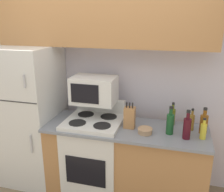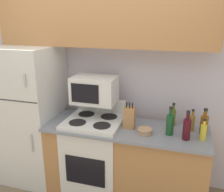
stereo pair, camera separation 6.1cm
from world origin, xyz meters
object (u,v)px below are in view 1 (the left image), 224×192
object	(u,v)px
knife_block	(130,117)
bottle_olive_oil	(172,116)
bottle_whiskey	(204,123)
bottle_wine_red	(187,128)
stove	(94,155)
bottle_wine_green	(170,123)
bottle_cooking_spray	(203,131)
refrigerator	(31,116)
bottle_vinegar	(192,122)
microwave	(94,90)
bowl	(145,131)

from	to	relation	value
knife_block	bottle_olive_oil	distance (m)	0.49
bottle_whiskey	bottle_wine_red	bearing A→B (deg)	-134.91
stove	bottle_wine_green	size ratio (longest dim) A/B	3.62
bottle_wine_red	knife_block	bearing A→B (deg)	170.10
stove	bottle_cooking_spray	size ratio (longest dim) A/B	4.93
refrigerator	bottle_olive_oil	world-z (taller)	refrigerator
bottle_wine_red	bottle_wine_green	world-z (taller)	same
refrigerator	knife_block	distance (m)	1.27
bottle_vinegar	microwave	bearing A→B (deg)	179.82
stove	bottle_wine_green	world-z (taller)	bottle_wine_green
stove	knife_block	world-z (taller)	knife_block
bowl	bottle_cooking_spray	bearing A→B (deg)	3.30
bottle_cooking_spray	bottle_whiskey	bearing A→B (deg)	85.40
bottle_vinegar	bottle_whiskey	bearing A→B (deg)	-23.73
stove	bottle_olive_oil	bearing A→B (deg)	13.08
bottle_whiskey	microwave	bearing A→B (deg)	177.40
refrigerator	bottle_olive_oil	distance (m)	1.72
bottle_cooking_spray	bowl	bearing A→B (deg)	-176.70
bowl	bottle_cooking_spray	size ratio (longest dim) A/B	0.71
bottle_olive_oil	bottle_vinegar	world-z (taller)	bottle_olive_oil
stove	bottle_wine_red	bearing A→B (deg)	-5.98
refrigerator	knife_block	bearing A→B (deg)	-3.30
bottle_wine_red	bottle_wine_green	bearing A→B (deg)	158.63
bottle_whiskey	knife_block	bearing A→B (deg)	-175.12
knife_block	bottle_wine_green	size ratio (longest dim) A/B	0.97
bottle_olive_oil	bottle_whiskey	xyz separation A→B (m)	(0.32, -0.14, 0.01)
microwave	bowl	bearing A→B (deg)	-19.21
bottle_wine_red	bottle_whiskey	size ratio (longest dim) A/B	1.07
refrigerator	bowl	xyz separation A→B (m)	(1.45, -0.17, 0.06)
bottle_olive_oil	microwave	bearing A→B (deg)	-174.78
knife_block	bottle_olive_oil	bearing A→B (deg)	24.28
refrigerator	stove	bearing A→B (deg)	-4.78
bottle_wine_green	refrigerator	bearing A→B (deg)	176.21
knife_block	bottle_cooking_spray	distance (m)	0.76
refrigerator	microwave	distance (m)	0.91
microwave	bottle_whiskey	distance (m)	1.23
microwave	bottle_wine_red	xyz separation A→B (m)	(1.04, -0.22, -0.24)
stove	bottle_olive_oil	xyz separation A→B (m)	(0.86, 0.20, 0.51)
refrigerator	bottle_wine_green	bearing A→B (deg)	-3.79
bottle_wine_green	knife_block	bearing A→B (deg)	174.78
bowl	bottle_whiskey	distance (m)	0.61
refrigerator	bottle_wine_red	size ratio (longest dim) A/B	5.71
knife_block	bottle_wine_red	bearing A→B (deg)	-9.90
refrigerator	bottle_whiskey	size ratio (longest dim) A/B	6.12
bottle_olive_oil	bottle_cooking_spray	distance (m)	0.41
bottle_whiskey	bottle_vinegar	world-z (taller)	bottle_whiskey
knife_block	refrigerator	bearing A→B (deg)	176.70
bottle_whiskey	bottle_cooking_spray	bearing A→B (deg)	-94.60
bottle_cooking_spray	bottle_wine_red	bearing A→B (deg)	-166.37
bottle_cooking_spray	knife_block	bearing A→B (deg)	175.03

